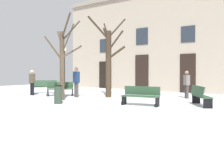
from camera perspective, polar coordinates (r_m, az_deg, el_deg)
The scene contains 13 objects.
ground_plane at distance 14.33m, azimuth -3.88°, elevation -5.38°, with size 31.50×31.50×0.00m, color white.
building_facade at distance 20.83m, azimuth 11.11°, elevation 7.66°, with size 19.69×0.60×7.91m.
tree_right_of_center at distance 14.70m, azimuth -10.35°, elevation 3.21°, with size 2.72×1.63×4.41m.
tree_foreground at distance 16.01m, azimuth -0.71°, elevation 3.41°, with size 2.01×1.70×4.79m.
streetlamp at distance 22.97m, azimuth -9.96°, elevation 2.61°, with size 0.30×0.30×3.62m.
litter_bin at distance 13.22m, azimuth -11.21°, elevation -4.02°, with size 0.42×0.42×0.88m.
bench_far_corner at distance 12.88m, azimuth 18.03°, elevation -4.09°, with size 1.49×1.74×0.91m.
bench_back_to_back_left at distance 12.38m, azimuth 6.06°, elevation -4.36°, with size 1.80×0.83×0.87m.
bench_back_to_back_right at distance 17.12m, azimuth -10.81°, elevation -2.86°, with size 1.40×1.52×0.86m.
bench_by_litter_bin at distance 19.17m, azimuth -14.07°, elevation -2.37°, with size 1.53×1.67×0.90m.
person_strolling at distance 15.90m, azimuth 15.40°, elevation -1.68°, with size 0.43×0.41×1.56m.
person_crossing_plaza at distance 16.04m, azimuth -7.49°, elevation -1.11°, with size 0.40×0.26×1.78m.
person_near_bench at distance 17.97m, azimuth -16.42°, elevation -1.27°, with size 0.38×0.22×1.61m.
Camera 1 is at (9.68, -10.43, 1.63)m, focal length 43.57 mm.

